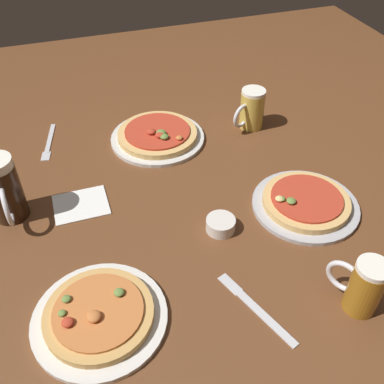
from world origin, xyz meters
name	(u,v)px	position (x,y,z in m)	size (l,w,h in m)	color
ground_plane	(192,201)	(0.00, 0.00, -0.01)	(2.40, 2.40, 0.03)	brown
pizza_plate_near	(306,203)	(0.27, -0.13, 0.02)	(0.28, 0.28, 0.05)	#B2B2B7
pizza_plate_far	(158,135)	(-0.02, 0.30, 0.02)	(0.30, 0.30, 0.05)	silver
pizza_plate_side	(99,316)	(-0.30, -0.30, 0.02)	(0.28, 0.28, 0.05)	silver
beer_mug_dark	(251,109)	(0.29, 0.27, 0.07)	(0.12, 0.09, 0.13)	gold
beer_mug_amber	(4,190)	(-0.47, 0.08, 0.09)	(0.09, 0.15, 0.18)	black
beer_mug_pale	(364,286)	(0.23, -0.44, 0.07)	(0.09, 0.11, 0.13)	#9E6619
ramekin_sauce	(221,225)	(0.03, -0.14, 0.02)	(0.07, 0.07, 0.03)	silver
napkin_folded	(81,204)	(-0.29, 0.06, 0.00)	(0.14, 0.12, 0.01)	white
fork_left	(49,142)	(-0.35, 0.39, 0.00)	(0.06, 0.20, 0.01)	silver
knife_right	(256,308)	(0.02, -0.38, 0.00)	(0.10, 0.22, 0.01)	silver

